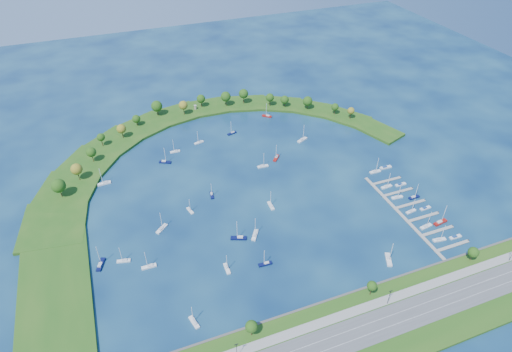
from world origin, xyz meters
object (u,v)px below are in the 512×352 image
object	(u,v)px
moored_boat_21	(212,195)
dock_system	(411,212)
moored_boat_17	(101,264)
docked_boat_5	(425,208)
moored_boat_12	(124,260)
moored_boat_5	(227,268)
docked_boat_8	(387,186)
harbor_tower	(195,107)
docked_boat_4	(411,211)
moored_boat_9	(190,210)
moored_boat_20	(255,235)
moored_boat_11	(199,142)
docked_boat_10	(375,171)
moored_boat_3	(239,238)
docked_boat_2	(426,226)
moored_boat_10	(389,259)
moored_boat_4	(302,139)
moored_boat_2	(149,266)
docked_boat_0	(439,239)
docked_boat_3	(440,222)
docked_boat_9	(401,184)
docked_boat_6	(397,197)
moored_boat_16	(175,151)
docked_boat_11	(386,167)
moored_boat_15	(194,322)
moored_boat_13	(263,166)
moored_boat_0	(267,116)
moored_boat_6	(165,162)
moored_boat_19	(276,158)
docked_boat_1	(455,237)
docked_boat_7	(414,197)
moored_boat_1	(265,263)
moored_boat_14	(162,228)
moored_boat_8	(104,183)

from	to	relation	value
moored_boat_21	dock_system	bearing A→B (deg)	69.83
moored_boat_17	docked_boat_5	size ratio (longest dim) A/B	1.83
moored_boat_12	docked_boat_5	bearing A→B (deg)	-174.57
moored_boat_5	docked_boat_8	xyz separation A→B (m)	(123.78, 29.71, 0.01)
harbor_tower	docked_boat_4	distance (m)	201.16
dock_system	moored_boat_9	xyz separation A→B (m)	(-130.94, 51.27, 0.51)
harbor_tower	moored_boat_20	distance (m)	162.03
moored_boat_11	docked_boat_10	xyz separation A→B (m)	(107.58, -82.22, 0.03)
moored_boat_3	docked_boat_8	distance (m)	110.57
moored_boat_12	docked_boat_2	bearing A→B (deg)	-179.42
moored_boat_10	moored_boat_4	bearing A→B (deg)	-158.53
moored_boat_2	docked_boat_0	size ratio (longest dim) A/B	1.02
docked_boat_0	docked_boat_2	world-z (taller)	docked_boat_2
moored_boat_21	docked_boat_3	world-z (taller)	docked_boat_3
moored_boat_2	docked_boat_9	world-z (taller)	moored_boat_2
docked_boat_3	docked_boat_6	distance (m)	31.58
harbor_tower	docked_boat_8	distance (m)	177.98
dock_system	docked_boat_10	size ratio (longest dim) A/B	6.65
moored_boat_11	moored_boat_20	size ratio (longest dim) A/B	0.84
moored_boat_16	docked_boat_11	xyz separation A→B (m)	(137.83, -74.64, -0.23)
moored_boat_15	moored_boat_16	world-z (taller)	moored_boat_15
moored_boat_12	moored_boat_13	world-z (taller)	moored_boat_13
moored_boat_0	docked_boat_3	bearing A→B (deg)	147.89
moored_boat_13	moored_boat_12	bearing A→B (deg)	-149.32
harbor_tower	docked_boat_5	size ratio (longest dim) A/B	0.51
docked_boat_6	docked_boat_10	world-z (taller)	docked_boat_10
moored_boat_6	moored_boat_13	distance (m)	72.07
moored_boat_16	moored_boat_5	bearing A→B (deg)	91.47
moored_boat_19	moored_boat_20	size ratio (longest dim) A/B	0.96
docked_boat_0	docked_boat_1	bearing A→B (deg)	-0.73
moored_boat_2	moored_boat_15	bearing A→B (deg)	109.03
moored_boat_17	moored_boat_19	world-z (taller)	moored_boat_17
moored_boat_2	moored_boat_20	xyz separation A→B (m)	(63.23, 1.87, 0.04)
harbor_tower	docked_boat_4	world-z (taller)	docked_boat_4
moored_boat_2	moored_boat_13	size ratio (longest dim) A/B	1.01
docked_boat_11	moored_boat_11	bearing A→B (deg)	148.60
moored_boat_6	moored_boat_15	world-z (taller)	moored_boat_6
moored_boat_3	docked_boat_8	world-z (taller)	moored_boat_3
moored_boat_4	docked_boat_7	distance (m)	97.85
moored_boat_9	docked_boat_4	distance (m)	140.70
moored_boat_1	moored_boat_6	distance (m)	121.34
moored_boat_16	docked_boat_3	bearing A→B (deg)	135.75
moored_boat_11	moored_boat_14	world-z (taller)	moored_boat_14
docked_boat_4	dock_system	bearing A→B (deg)	-127.35
dock_system	moored_boat_17	xyz separation A→B (m)	(-188.13, 25.04, 0.61)
moored_boat_14	moored_boat_1	bearing A→B (deg)	-86.39
moored_boat_1	moored_boat_12	xyz separation A→B (m)	(-73.22, 30.30, -0.01)
dock_system	moored_boat_8	world-z (taller)	moored_boat_8
moored_boat_1	moored_boat_4	distance (m)	131.65
moored_boat_12	moored_boat_5	bearing A→B (deg)	166.33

